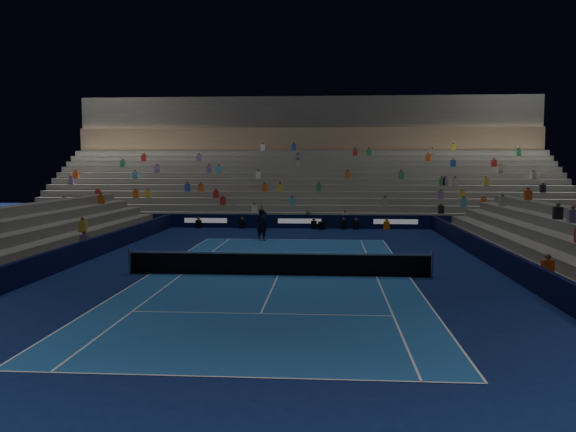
# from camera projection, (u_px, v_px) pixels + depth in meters

# --- Properties ---
(ground) EXTENTS (90.00, 90.00, 0.00)m
(ground) POSITION_uv_depth(u_px,v_px,m) (278.00, 275.00, 24.57)
(ground) COLOR #0C1A4C
(ground) RESTS_ON ground
(court_surface) EXTENTS (10.97, 23.77, 0.01)m
(court_surface) POSITION_uv_depth(u_px,v_px,m) (278.00, 275.00, 24.57)
(court_surface) COLOR #1C539A
(court_surface) RESTS_ON ground
(sponsor_barrier_far) EXTENTS (44.00, 0.25, 1.00)m
(sponsor_barrier_far) POSITION_uv_depth(u_px,v_px,m) (300.00, 222.00, 42.91)
(sponsor_barrier_far) COLOR black
(sponsor_barrier_far) RESTS_ON ground
(sponsor_barrier_east) EXTENTS (0.25, 37.00, 1.00)m
(sponsor_barrier_east) POSITION_uv_depth(u_px,v_px,m) (514.00, 267.00, 23.86)
(sponsor_barrier_east) COLOR black
(sponsor_barrier_east) RESTS_ON ground
(sponsor_barrier_west) EXTENTS (0.25, 37.00, 1.00)m
(sponsor_barrier_west) POSITION_uv_depth(u_px,v_px,m) (55.00, 261.00, 25.19)
(sponsor_barrier_west) COLOR #080C32
(sponsor_barrier_west) RESTS_ON ground
(grandstand_main) EXTENTS (44.00, 15.20, 11.20)m
(grandstand_main) POSITION_uv_depth(u_px,v_px,m) (305.00, 179.00, 52.00)
(grandstand_main) COLOR slate
(grandstand_main) RESTS_ON ground
(tennis_net) EXTENTS (12.90, 0.10, 1.10)m
(tennis_net) POSITION_uv_depth(u_px,v_px,m) (278.00, 264.00, 24.53)
(tennis_net) COLOR #B2B2B7
(tennis_net) RESTS_ON ground
(tennis_player) EXTENTS (0.82, 0.66, 1.96)m
(tennis_player) POSITION_uv_depth(u_px,v_px,m) (261.00, 225.00, 35.85)
(tennis_player) COLOR black
(tennis_player) RESTS_ON ground
(broadcast_camera) EXTENTS (0.52, 0.91, 0.56)m
(broadcast_camera) POSITION_uv_depth(u_px,v_px,m) (321.00, 225.00, 42.17)
(broadcast_camera) COLOR black
(broadcast_camera) RESTS_ON ground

